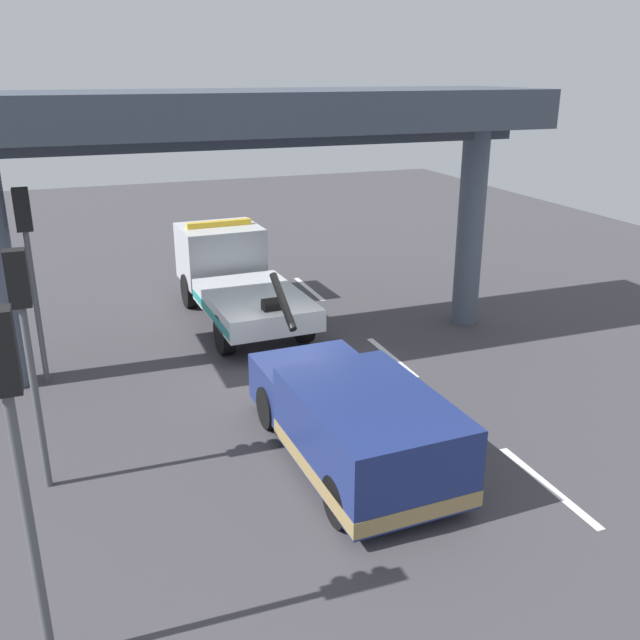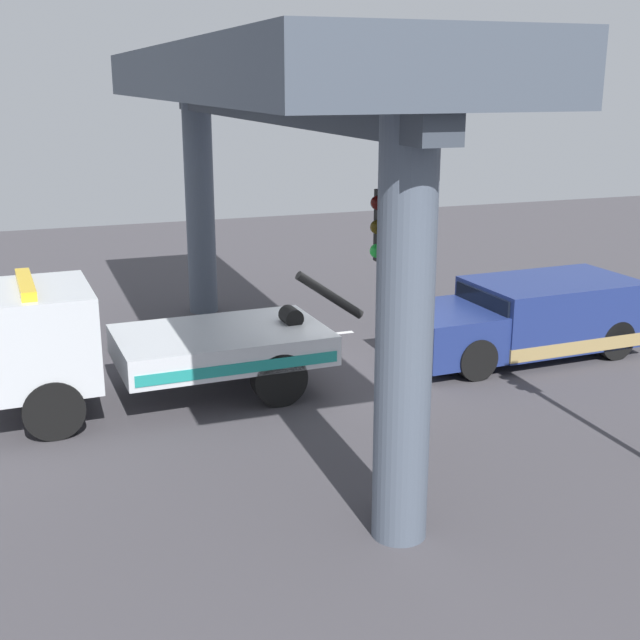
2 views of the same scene
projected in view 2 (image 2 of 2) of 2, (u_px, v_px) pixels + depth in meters
ground_plane at (346, 379)px, 16.62m from camera, size 60.00×40.00×0.10m
lane_stripe_west at (525, 313)px, 21.11m from camera, size 2.60×0.16×0.01m
lane_stripe_mid at (300, 337)px, 19.14m from camera, size 2.60×0.16×0.01m
lane_stripe_east at (23, 367)px, 17.16m from camera, size 2.60×0.16×0.01m
tow_truck_white at (115, 342)px, 14.80m from camera, size 7.29×2.60×2.46m
towed_van_green at (528, 319)px, 17.77m from camera, size 5.27×2.37×1.58m
overpass_structure at (264, 94)px, 14.60m from camera, size 3.60×13.61×6.23m
traffic_light_mid at (386, 284)px, 10.59m from camera, size 0.39×0.32×4.36m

